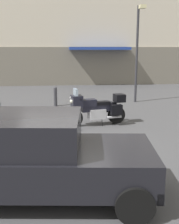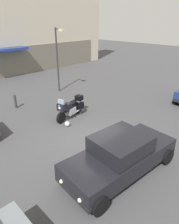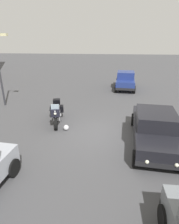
{
  "view_description": "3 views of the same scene",
  "coord_description": "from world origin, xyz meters",
  "views": [
    {
      "loc": [
        -0.09,
        -7.27,
        2.73
      ],
      "look_at": [
        0.69,
        0.91,
        0.86
      ],
      "focal_mm": 45.33,
      "sensor_mm": 36.0,
      "label": 1
    },
    {
      "loc": [
        -5.85,
        -5.72,
        5.25
      ],
      "look_at": [
        1.16,
        1.07,
        0.79
      ],
      "focal_mm": 32.66,
      "sensor_mm": 36.0,
      "label": 2
    },
    {
      "loc": [
        -8.61,
        -0.09,
        4.66
      ],
      "look_at": [
        0.28,
        0.64,
        1.04
      ],
      "focal_mm": 31.23,
      "sensor_mm": 36.0,
      "label": 3
    }
  ],
  "objects": [
    {
      "name": "car_compact_side",
      "position": [
        8.62,
        -1.85,
        0.77
      ],
      "size": [
        3.57,
        1.97,
        1.56
      ],
      "rotation": [
        0.0,
        0.0,
        -0.09
      ],
      "color": "navy",
      "rests_on": "ground"
    },
    {
      "name": "motorcycle",
      "position": [
        1.11,
        2.55,
        0.62
      ],
      "size": [
        2.24,
        0.98,
        1.36
      ],
      "rotation": [
        0.0,
        0.0,
        3.34
      ],
      "color": "black",
      "rests_on": "ground"
    },
    {
      "name": "streetlamp_curbside",
      "position": [
        3.64,
        6.7,
        2.88
      ],
      "size": [
        0.28,
        0.94,
        4.73
      ],
      "color": "#2D2D33",
      "rests_on": "ground"
    },
    {
      "name": "ground_plane",
      "position": [
        0.0,
        0.0,
        0.0
      ],
      "size": [
        80.0,
        80.0,
        0.0
      ],
      "primitive_type": "plane",
      "color": "#424244"
    },
    {
      "name": "helmet",
      "position": [
        0.26,
        1.86,
        0.14
      ],
      "size": [
        0.28,
        0.28,
        0.28
      ],
      "primitive_type": "sphere",
      "color": "silver",
      "rests_on": "ground"
    },
    {
      "name": "car_sedan_far",
      "position": [
        -0.72,
        -2.33,
        0.78
      ],
      "size": [
        4.7,
        2.33,
        1.56
      ],
      "rotation": [
        0.0,
        0.0,
        3.04
      ],
      "color": "black",
      "rests_on": "ground"
    }
  ]
}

